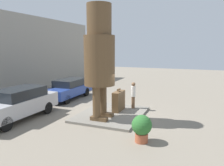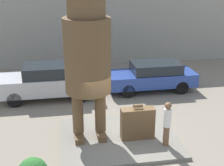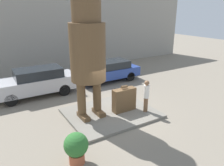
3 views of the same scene
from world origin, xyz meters
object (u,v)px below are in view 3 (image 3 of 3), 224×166
planter_pot (76,147)px  giant_suitcase (124,100)px  statue_figure (87,44)px  parked_car_silver (36,82)px  tourist (146,95)px  parked_car_blue (109,70)px

planter_pot → giant_suitcase: bearing=33.3°
statue_figure → parked_car_silver: bearing=109.8°
tourist → parked_car_silver: 6.58m
parked_car_silver → parked_car_blue: size_ratio=1.09×
tourist → parked_car_silver: bearing=127.7°
tourist → parked_car_blue: (1.11, 5.36, -0.22)m
statue_figure → parked_car_blue: 6.26m
tourist → parked_car_blue: tourist is taller
tourist → statue_figure: bearing=157.2°
giant_suitcase → planter_pot: (-3.49, -2.29, -0.07)m
tourist → giant_suitcase: bearing=143.5°
giant_suitcase → planter_pot: bearing=-146.7°
statue_figure → parked_car_blue: bearing=49.7°
giant_suitcase → parked_car_blue: (1.97, 4.72, 0.08)m
parked_car_blue → parked_car_silver: bearing=1.7°
parked_car_blue → tourist: bearing=78.3°
statue_figure → tourist: 3.73m
parked_car_silver → planter_pot: size_ratio=4.20×
statue_figure → giant_suitcase: bearing=-14.4°
tourist → parked_car_silver: tourist is taller
statue_figure → giant_suitcase: (1.68, -0.43, -2.82)m
statue_figure → tourist: statue_figure is taller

